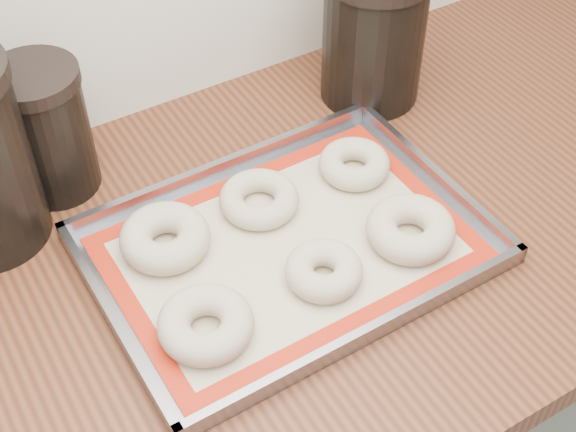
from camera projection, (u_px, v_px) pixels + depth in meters
countertop at (256, 262)px, 0.99m from camera, size 3.06×0.68×0.04m
baking_tray at (288, 247)px, 0.97m from camera, size 0.46×0.34×0.03m
baking_mat at (288, 248)px, 0.97m from camera, size 0.42×0.30×0.00m
bagel_front_left at (206, 324)px, 0.87m from camera, size 0.11×0.11×0.04m
bagel_front_mid at (324, 271)px, 0.92m from camera, size 0.09×0.09×0.03m
bagel_front_right at (411, 229)px, 0.97m from camera, size 0.13×0.13×0.04m
bagel_back_left at (165, 238)px, 0.95m from camera, size 0.13×0.13×0.04m
bagel_back_mid at (259, 199)px, 1.01m from camera, size 0.11×0.11×0.03m
bagel_back_right at (354, 164)px, 1.05m from camera, size 0.11×0.11×0.03m
canister_mid at (45, 130)px, 0.99m from camera, size 0.11×0.11×0.18m
canister_right at (374, 33)px, 1.12m from camera, size 0.15×0.15×0.20m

